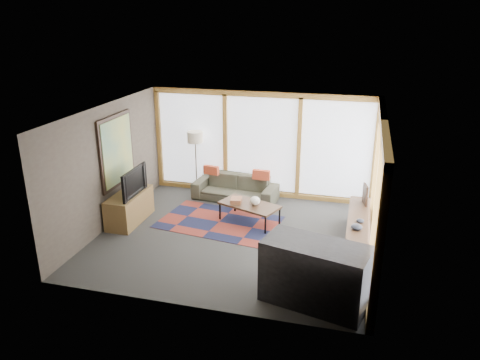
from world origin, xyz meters
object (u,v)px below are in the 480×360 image
(coffee_table, at_px, (249,213))
(tv_console, at_px, (130,208))
(sofa, at_px, (235,188))
(bar_counter, at_px, (315,274))
(floor_lamp, at_px, (196,162))
(television, at_px, (130,182))
(bookshelf, at_px, (358,232))

(coffee_table, xyz_separation_m, tv_console, (-2.54, -0.63, 0.11))
(sofa, relative_size, bar_counter, 1.25)
(floor_lamp, distance_m, tv_console, 2.29)
(coffee_table, height_order, bar_counter, bar_counter)
(floor_lamp, bearing_deg, television, -107.98)
(floor_lamp, height_order, coffee_table, floor_lamp)
(coffee_table, bearing_deg, floor_lamp, 140.03)
(floor_lamp, height_order, bar_counter, floor_lamp)
(tv_console, height_order, bar_counter, bar_counter)
(sofa, distance_m, tv_console, 2.63)
(sofa, bearing_deg, television, -128.41)
(floor_lamp, height_order, bookshelf, floor_lamp)
(floor_lamp, bearing_deg, coffee_table, -39.97)
(bookshelf, height_order, television, television)
(television, height_order, bar_counter, television)
(sofa, bearing_deg, coffee_table, -55.68)
(tv_console, xyz_separation_m, television, (0.09, -0.05, 0.63))
(floor_lamp, bearing_deg, bookshelf, -26.05)
(tv_console, bearing_deg, television, -27.43)
(bookshelf, bearing_deg, bar_counter, -105.97)
(tv_console, bearing_deg, bookshelf, 1.38)
(sofa, height_order, coffee_table, sofa)
(sofa, height_order, television, television)
(television, bearing_deg, tv_console, 62.49)
(coffee_table, distance_m, bar_counter, 3.17)
(coffee_table, height_order, bookshelf, bookshelf)
(floor_lamp, xyz_separation_m, television, (-0.70, -2.15, 0.17))
(bookshelf, bearing_deg, floor_lamp, 153.95)
(tv_console, relative_size, bar_counter, 0.81)
(sofa, xyz_separation_m, coffee_table, (0.65, -1.18, -0.08))
(sofa, distance_m, television, 2.68)
(tv_console, distance_m, television, 0.63)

